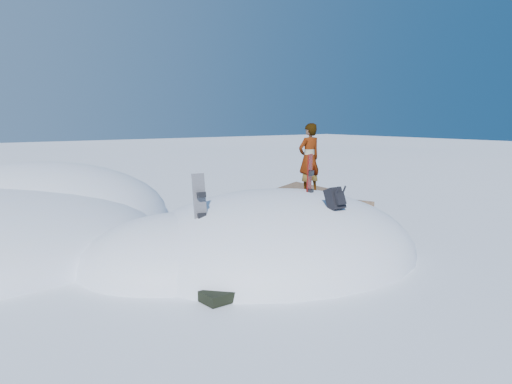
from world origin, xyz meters
TOP-DOWN VIEW (x-y plane):
  - ground at (0.00, 0.00)m, footprint 120.00×120.00m
  - snow_mound at (-0.17, 0.24)m, footprint 8.00×6.00m
  - rock_outcrop at (3.72, 3.01)m, footprint 4.68×4.41m
  - snowboard_red at (0.73, -0.34)m, footprint 0.27×0.24m
  - snowboard_dark at (-2.10, -0.18)m, footprint 0.31×0.31m
  - backpack at (0.38, -1.53)m, footprint 0.33×0.44m
  - gear_pile at (-2.60, -1.78)m, footprint 0.87×0.66m
  - person at (1.48, 0.51)m, footprint 0.66×0.45m

SIDE VIEW (x-z plane):
  - ground at x=0.00m, z-range 0.00..0.00m
  - snow_mound at x=-0.17m, z-range -1.50..1.50m
  - rock_outcrop at x=3.72m, z-range -0.82..0.85m
  - gear_pile at x=-2.60m, z-range 0.00..0.23m
  - snowboard_dark at x=-2.10m, z-range 0.65..2.07m
  - backpack at x=0.38m, z-range 1.20..1.76m
  - snowboard_red at x=0.73m, z-range 0.89..2.35m
  - person at x=1.48m, z-range 1.25..3.03m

